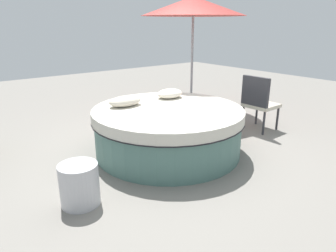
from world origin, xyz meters
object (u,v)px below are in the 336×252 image
object	(u,v)px
patio_chair	(258,100)
patio_umbrella	(193,7)
side_table	(79,184)
throw_pillow_1	(125,101)
round_bed	(168,130)
throw_pillow_0	(170,93)

from	to	relation	value
patio_chair	patio_umbrella	distance (m)	2.35
side_table	throw_pillow_1	bearing A→B (deg)	-139.21
patio_chair	side_table	xyz separation A→B (m)	(3.45, 0.32, -0.33)
patio_chair	patio_umbrella	size ratio (longest dim) A/B	0.42
round_bed	throw_pillow_0	distance (m)	0.76
round_bed	throw_pillow_0	xyz separation A→B (m)	(-0.42, -0.49, 0.40)
patio_umbrella	side_table	size ratio (longest dim) A/B	5.12
patio_umbrella	side_table	bearing A→B (deg)	30.92
round_bed	patio_chair	bearing A→B (deg)	173.47
throw_pillow_0	patio_umbrella	size ratio (longest dim) A/B	0.19
side_table	patio_umbrella	bearing A→B (deg)	-149.08
round_bed	throw_pillow_1	size ratio (longest dim) A/B	4.32
throw_pillow_0	throw_pillow_1	size ratio (longest dim) A/B	0.87
round_bed	throw_pillow_1	bearing A→B (deg)	-49.21
round_bed	side_table	world-z (taller)	round_bed
round_bed	patio_umbrella	bearing A→B (deg)	-140.32
throw_pillow_1	side_table	xyz separation A→B (m)	(1.18, 1.02, -0.52)
throw_pillow_0	patio_chair	bearing A→B (deg)	153.86
throw_pillow_1	patio_chair	xyz separation A→B (m)	(-2.27, 0.70, -0.19)
patio_chair	side_table	size ratio (longest dim) A/B	2.14
throw_pillow_0	throw_pillow_1	bearing A→B (deg)	0.24
patio_chair	patio_umbrella	xyz separation A→B (m)	(0.00, -1.74, 1.58)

